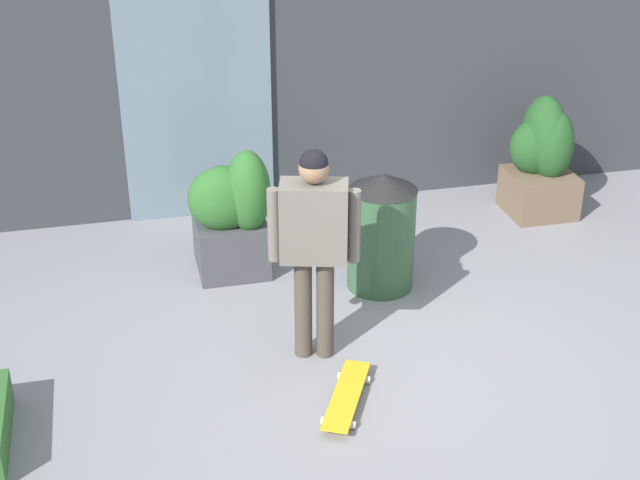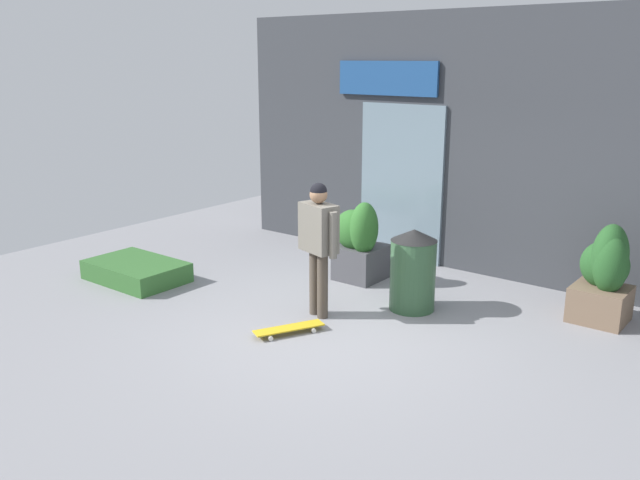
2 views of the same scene
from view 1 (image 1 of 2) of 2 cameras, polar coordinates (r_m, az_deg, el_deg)
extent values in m
plane|color=gray|center=(6.83, 3.78, -7.53)|extent=(12.00, 12.00, 0.00)
cube|color=#383A3F|center=(8.81, -1.73, 13.58)|extent=(7.77, 0.25, 3.67)
cube|color=slate|center=(8.70, -7.71, 8.74)|extent=(1.41, 0.06, 2.37)
cylinder|color=#4C4238|center=(6.68, 0.32, -4.22)|extent=(0.13, 0.13, 0.81)
cylinder|color=#4C4238|center=(6.68, -1.05, -4.19)|extent=(0.13, 0.13, 0.81)
cube|color=#6B665B|center=(6.35, -0.38, 1.16)|extent=(0.52, 0.38, 0.57)
cylinder|color=#6B665B|center=(6.36, 2.15, 0.86)|extent=(0.09, 0.09, 0.55)
cylinder|color=#6B665B|center=(6.38, -2.90, 0.94)|extent=(0.09, 0.09, 0.55)
sphere|color=#997051|center=(6.19, -0.39, 4.48)|extent=(0.21, 0.21, 0.21)
sphere|color=black|center=(6.18, -0.40, 4.79)|extent=(0.20, 0.20, 0.20)
cube|color=gold|center=(6.37, 1.67, -9.63)|extent=(0.53, 0.81, 0.02)
cylinder|color=silver|center=(6.17, 2.10, -11.46)|extent=(0.05, 0.06, 0.05)
cylinder|color=silver|center=(6.20, 0.22, -11.20)|extent=(0.05, 0.06, 0.05)
cylinder|color=silver|center=(6.58, 3.01, -8.71)|extent=(0.05, 0.06, 0.05)
cylinder|color=silver|center=(6.61, 1.26, -8.48)|extent=(0.05, 0.06, 0.05)
cube|color=#47474C|center=(7.98, -5.56, -0.22)|extent=(0.60, 0.65, 0.48)
ellipsoid|color=#2D6628|center=(7.62, -4.51, 3.03)|extent=(0.38, 0.42, 0.72)
ellipsoid|color=#2D6628|center=(7.67, -6.07, 2.59)|extent=(0.59, 0.42, 0.57)
cube|color=brown|center=(9.25, 13.48, 2.89)|extent=(0.62, 0.61, 0.42)
ellipsoid|color=#235123|center=(9.07, 14.35, 5.75)|extent=(0.39, 0.37, 0.69)
ellipsoid|color=#235123|center=(9.14, 13.77, 6.29)|extent=(0.41, 0.56, 0.81)
ellipsoid|color=#235123|center=(9.16, 13.41, 5.71)|extent=(0.56, 0.42, 0.57)
cylinder|color=#335938|center=(7.59, 3.84, 0.09)|extent=(0.56, 0.56, 0.88)
cone|color=black|center=(7.38, 3.96, 3.64)|extent=(0.57, 0.57, 0.14)
camera|label=2|loc=(6.05, 77.77, -2.59)|focal=37.55mm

